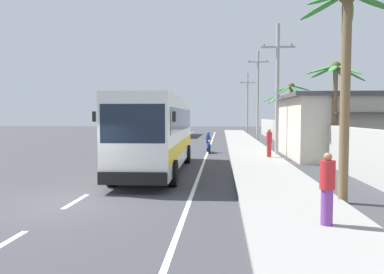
{
  "coord_description": "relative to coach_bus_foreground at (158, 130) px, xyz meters",
  "views": [
    {
      "loc": [
        4.64,
        -11.0,
        2.76
      ],
      "look_at": [
        3.22,
        6.99,
        1.7
      ],
      "focal_mm": 34.86,
      "sensor_mm": 36.0,
      "label": 1
    }
  ],
  "objects": [
    {
      "name": "ground_plane",
      "position": [
        -1.53,
        -7.01,
        -2.01
      ],
      "size": [
        160.0,
        160.0,
        0.0
      ],
      "primitive_type": "plane",
      "color": "#3A3A3F"
    },
    {
      "name": "sidewalk_kerb",
      "position": [
        5.27,
        2.99,
        -1.94
      ],
      "size": [
        3.2,
        90.0,
        0.14
      ],
      "primitive_type": "cube",
      "color": "gray",
      "rests_on": "ground"
    },
    {
      "name": "lane_markings",
      "position": [
        0.75,
        7.91,
        -2.01
      ],
      "size": [
        3.78,
        71.55,
        0.01
      ],
      "color": "white",
      "rests_on": "ground"
    },
    {
      "name": "boundary_wall",
      "position": [
        9.07,
        6.99,
        -0.91
      ],
      "size": [
        0.24,
        60.0,
        2.21
      ],
      "primitive_type": "cube",
      "color": "#B2B2AD",
      "rests_on": "ground"
    },
    {
      "name": "coach_bus_foreground",
      "position": [
        0.0,
        0.0,
        0.0
      ],
      "size": [
        2.95,
        11.16,
        3.87
      ],
      "color": "silver",
      "rests_on": "ground"
    },
    {
      "name": "coach_bus_far_lane",
      "position": [
        -3.34,
        31.27,
        -0.0
      ],
      "size": [
        3.09,
        11.36,
        3.87
      ],
      "color": "gold",
      "rests_on": "ground"
    },
    {
      "name": "motorcycle_beside_bus",
      "position": [
        2.16,
        9.38,
        -1.38
      ],
      "size": [
        0.56,
        1.96,
        1.53
      ],
      "color": "black",
      "rests_on": "ground"
    },
    {
      "name": "pedestrian_near_kerb",
      "position": [
        5.62,
        -9.03,
        -0.96
      ],
      "size": [
        0.36,
        0.36,
        1.74
      ],
      "rotation": [
        0.0,
        0.0,
        4.43
      ],
      "color": "#75388E",
      "rests_on": "sidewalk_kerb"
    },
    {
      "name": "pedestrian_midwalk",
      "position": [
        6.1,
        5.51,
        -0.94
      ],
      "size": [
        0.36,
        0.36,
        1.77
      ],
      "rotation": [
        0.0,
        0.0,
        2.69
      ],
      "color": "red",
      "rests_on": "sidewalk_kerb"
    },
    {
      "name": "utility_pole_mid",
      "position": [
        6.84,
        7.44,
        2.59
      ],
      "size": [
        2.26,
        0.24,
        8.83
      ],
      "color": "#9E9E99",
      "rests_on": "ground"
    },
    {
      "name": "utility_pole_far",
      "position": [
        7.21,
        24.66,
        3.18
      ],
      "size": [
        2.37,
        0.24,
        9.94
      ],
      "color": "#9E9E99",
      "rests_on": "ground"
    },
    {
      "name": "utility_pole_distant",
      "position": [
        7.24,
        41.87,
        2.89
      ],
      "size": [
        2.35,
        0.24,
        9.4
      ],
      "color": "#9E9E99",
      "rests_on": "ground"
    },
    {
      "name": "palm_nearest",
      "position": [
        6.9,
        -6.13,
        2.65
      ],
      "size": [
        2.93,
        2.84,
        6.71
      ],
      "color": "brown",
      "rests_on": "ground"
    },
    {
      "name": "palm_second",
      "position": [
        8.99,
        14.15,
        1.86
      ],
      "size": [
        3.11,
        2.97,
        5.5
      ],
      "color": "brown",
      "rests_on": "ground"
    },
    {
      "name": "palm_third",
      "position": [
        8.98,
        22.04,
        1.58
      ],
      "size": [
        3.47,
        3.03,
        5.07
      ],
      "color": "brown",
      "rests_on": "ground"
    },
    {
      "name": "palm_fourth",
      "position": [
        9.27,
        2.82,
        2.25
      ],
      "size": [
        3.28,
        3.12,
        5.67
      ],
      "color": "brown",
      "rests_on": "ground"
    },
    {
      "name": "roadside_building",
      "position": [
        13.17,
        6.9,
        0.04
      ],
      "size": [
        12.05,
        8.87,
        4.08
      ],
      "color": "beige",
      "rests_on": "ground"
    }
  ]
}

